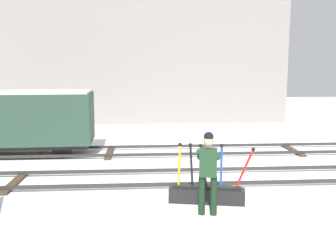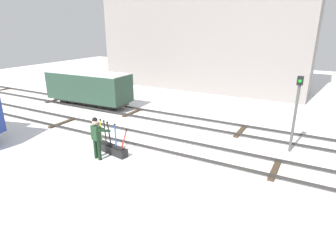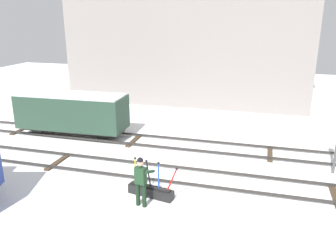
{
  "view_description": "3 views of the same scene",
  "coord_description": "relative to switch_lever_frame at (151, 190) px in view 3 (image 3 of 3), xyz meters",
  "views": [
    {
      "loc": [
        -2.33,
        -10.66,
        3.23
      ],
      "look_at": [
        -1.4,
        2.51,
        1.21
      ],
      "focal_mm": 41.45,
      "sensor_mm": 36.0,
      "label": 1
    },
    {
      "loc": [
        7.01,
        -10.74,
        5.35
      ],
      "look_at": [
        0.67,
        0.75,
        0.72
      ],
      "focal_mm": 30.52,
      "sensor_mm": 36.0,
      "label": 2
    },
    {
      "loc": [
        2.99,
        -12.88,
        6.49
      ],
      "look_at": [
        -1.27,
        2.33,
        1.44
      ],
      "focal_mm": 37.31,
      "sensor_mm": 36.0,
      "label": 3
    }
  ],
  "objects": [
    {
      "name": "ground_plane",
      "position": [
        0.78,
        1.82,
        -0.25
      ],
      "size": [
        60.0,
        60.0,
        0.0
      ],
      "primitive_type": "plane",
      "color": "white"
    },
    {
      "name": "track_main_line",
      "position": [
        0.78,
        1.82,
        -0.14
      ],
      "size": [
        44.0,
        1.94,
        0.18
      ],
      "color": "#2D2B28",
      "rests_on": "ground_plane"
    },
    {
      "name": "track_siding_near",
      "position": [
        0.78,
        5.41,
        -0.15
      ],
      "size": [
        44.0,
        1.94,
        0.18
      ],
      "color": "#2D2B28",
      "rests_on": "ground_plane"
    },
    {
      "name": "switch_lever_frame",
      "position": [
        0.0,
        0.0,
        0.0
      ],
      "size": [
        2.01,
        0.7,
        1.45
      ],
      "rotation": [
        0.0,
        0.0,
        -0.19
      ],
      "color": "black",
      "rests_on": "ground_plane"
    },
    {
      "name": "rail_worker",
      "position": [
        -0.1,
        -0.73,
        0.81
      ],
      "size": [
        0.63,
        0.74,
        1.86
      ],
      "rotation": [
        0.0,
        0.0,
        -0.19
      ],
      "color": "black",
      "rests_on": "ground_plane"
    },
    {
      "name": "apartment_building",
      "position": [
        -2.09,
        15.55,
        5.9
      ],
      "size": [
        18.24,
        5.24,
        12.3
      ],
      "color": "gray",
      "rests_on": "ground_plane"
    },
    {
      "name": "freight_car_mid_siding",
      "position": [
        -6.35,
        5.41,
        1.11
      ],
      "size": [
        6.05,
        2.23,
        2.36
      ],
      "rotation": [
        0.0,
        0.0,
        0.03
      ],
      "color": "#2D2B28",
      "rests_on": "ground_plane"
    }
  ]
}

